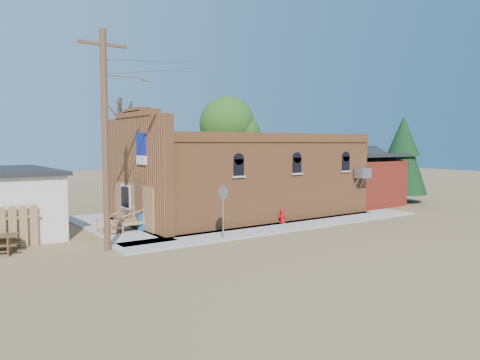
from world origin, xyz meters
TOP-DOWN VIEW (x-y plane):
  - ground at (0.00, 0.00)m, footprint 120.00×120.00m
  - sidewalk_south at (1.50, 0.90)m, footprint 19.00×2.20m
  - sidewalk_west at (-6.30, 6.00)m, footprint 2.60×10.00m
  - brick_bar at (1.64, 5.49)m, footprint 16.40×7.97m
  - red_shed at (11.50, 5.50)m, footprint 5.40×6.40m
  - utility_pole at (-8.14, 1.20)m, footprint 3.12×0.26m
  - tree_bare_near at (-3.00, 13.00)m, footprint 2.80×2.80m
  - tree_leafy at (6.00, 13.50)m, footprint 4.40×4.40m
  - evergreen_tree at (15.50, 4.00)m, footprint 3.60×3.60m
  - fire_hydrant at (1.82, 1.80)m, footprint 0.45×0.44m
  - stop_sign at (-3.25, 0.00)m, footprint 0.65×0.27m
  - trash_barrel at (-5.30, 4.27)m, footprint 0.72×0.72m

SIDE VIEW (x-z plane):
  - ground at x=0.00m, z-range 0.00..0.00m
  - sidewalk_south at x=1.50m, z-range 0.00..0.08m
  - sidewalk_west at x=-6.30m, z-range 0.00..0.08m
  - fire_hydrant at x=1.82m, z-range 0.07..0.85m
  - trash_barrel at x=-5.30m, z-range 0.08..0.93m
  - stop_sign at x=-3.25m, z-range 0.74..3.21m
  - red_shed at x=11.50m, z-range 0.12..4.42m
  - brick_bar at x=1.64m, z-range -0.81..5.49m
  - evergreen_tree at x=15.50m, z-range 0.46..6.96m
  - utility_pole at x=-8.14m, z-range 0.27..9.27m
  - tree_leafy at x=6.00m, z-range 1.86..10.01m
  - tree_bare_near at x=-3.00m, z-range 2.14..9.79m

